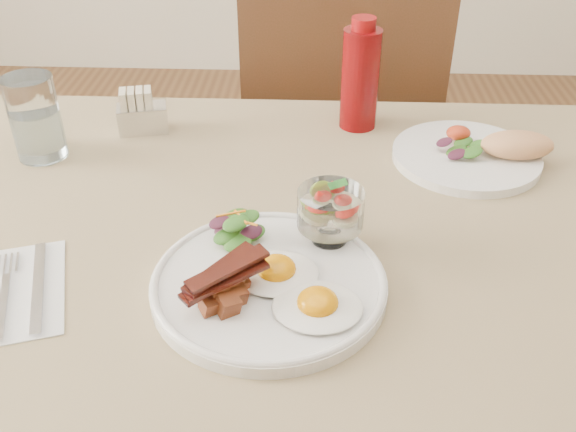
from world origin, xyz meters
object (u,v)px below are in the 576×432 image
at_px(table, 351,289).
at_px(fruit_cup, 330,209).
at_px(second_plate, 478,152).
at_px(chair_far, 338,151).
at_px(ketchup_bottle, 360,77).
at_px(main_plate, 269,284).
at_px(hot_sauce_bottle, 366,89).
at_px(water_glass, 36,122).
at_px(sugar_caddy, 141,114).

relative_size(table, fruit_cup, 15.70).
bearing_deg(second_plate, chair_far, 114.51).
distance_m(fruit_cup, ketchup_bottle, 0.37).
height_order(main_plate, fruit_cup, fruit_cup).
relative_size(main_plate, ketchup_bottle, 1.47).
bearing_deg(fruit_cup, main_plate, -130.98).
height_order(chair_far, hot_sauce_bottle, chair_far).
relative_size(fruit_cup, second_plate, 0.34).
distance_m(ketchup_bottle, water_glass, 0.53).
height_order(fruit_cup, second_plate, fruit_cup).
distance_m(main_plate, sugar_caddy, 0.48).
bearing_deg(water_glass, chair_far, 42.83).
bearing_deg(chair_far, main_plate, -97.85).
relative_size(ketchup_bottle, sugar_caddy, 2.09).
distance_m(table, second_plate, 0.32).
relative_size(second_plate, ketchup_bottle, 1.33).
height_order(table, hot_sauce_bottle, hot_sauce_bottle).
height_order(fruit_cup, hot_sauce_bottle, hot_sauce_bottle).
xyz_separation_m(main_plate, fruit_cup, (0.07, 0.08, 0.05)).
bearing_deg(hot_sauce_bottle, main_plate, -106.90).
relative_size(chair_far, fruit_cup, 10.98).
height_order(main_plate, water_glass, water_glass).
xyz_separation_m(table, main_plate, (-0.11, -0.11, 0.10)).
height_order(table, second_plate, second_plate).
distance_m(chair_far, hot_sauce_bottle, 0.44).
bearing_deg(hot_sauce_bottle, fruit_cup, -99.95).
xyz_separation_m(ketchup_bottle, hot_sauce_bottle, (0.01, -0.00, -0.02)).
xyz_separation_m(table, sugar_caddy, (-0.35, 0.30, 0.12)).
distance_m(chair_far, water_glass, 0.73).
height_order(ketchup_bottle, water_glass, ketchup_bottle).
bearing_deg(chair_far, hot_sauce_bottle, -84.91).
relative_size(chair_far, ketchup_bottle, 4.89).
distance_m(main_plate, second_plate, 0.45).
distance_m(table, hot_sauce_bottle, 0.37).
bearing_deg(main_plate, second_plate, 46.49).
bearing_deg(ketchup_bottle, hot_sauce_bottle, -1.62).
distance_m(chair_far, ketchup_bottle, 0.45).
xyz_separation_m(fruit_cup, sugar_caddy, (-0.32, 0.33, -0.03)).
distance_m(table, sugar_caddy, 0.48).
relative_size(main_plate, hot_sauce_bottle, 1.99).
bearing_deg(ketchup_bottle, fruit_cup, -98.25).
bearing_deg(main_plate, ketchup_bottle, 74.42).
xyz_separation_m(chair_far, fruit_cup, (-0.03, -0.69, 0.29)).
height_order(second_plate, ketchup_bottle, ketchup_bottle).
bearing_deg(sugar_caddy, second_plate, -21.36).
xyz_separation_m(chair_far, ketchup_bottle, (0.02, -0.33, 0.32)).
bearing_deg(sugar_caddy, water_glass, -159.54).
distance_m(chair_far, main_plate, 0.81).
bearing_deg(second_plate, table, -133.10).
bearing_deg(fruit_cup, second_plate, 45.67).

